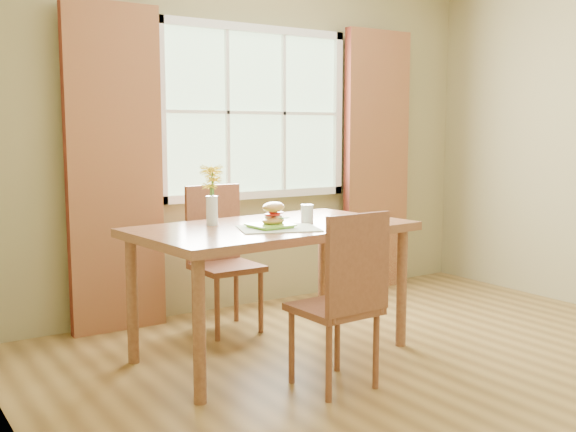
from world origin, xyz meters
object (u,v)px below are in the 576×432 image
at_px(chair_far, 221,251).
at_px(croissant_sandwich, 274,214).
at_px(dining_table, 272,238).
at_px(chair_near, 344,294).
at_px(flower_vase, 212,188).
at_px(water_glass, 307,214).

distance_m(chair_far, croissant_sandwich, 0.84).
xyz_separation_m(dining_table, croissant_sandwich, (-0.05, -0.09, 0.16)).
bearing_deg(chair_far, dining_table, -90.83).
height_order(chair_near, flower_vase, flower_vase).
bearing_deg(flower_vase, croissant_sandwich, -47.96).
bearing_deg(chair_far, chair_near, -90.76).
height_order(chair_far, water_glass, chair_far).
distance_m(chair_near, flower_vase, 1.07).
relative_size(chair_near, chair_far, 0.96).
relative_size(dining_table, chair_near, 1.80).
bearing_deg(chair_near, croissant_sandwich, 92.49).
height_order(chair_near, water_glass, chair_near).
distance_m(chair_near, croissant_sandwich, 0.71).
xyz_separation_m(chair_near, water_glass, (0.22, 0.65, 0.33)).
height_order(chair_far, flower_vase, flower_vase).
distance_m(water_glass, flower_vase, 0.60).
relative_size(water_glass, flower_vase, 0.32).
xyz_separation_m(dining_table, chair_near, (0.00, -0.70, -0.20)).
bearing_deg(chair_near, chair_far, 87.98).
relative_size(chair_far, flower_vase, 2.74).
distance_m(chair_far, water_glass, 0.82).
xyz_separation_m(water_glass, flower_vase, (-0.52, 0.24, 0.17)).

